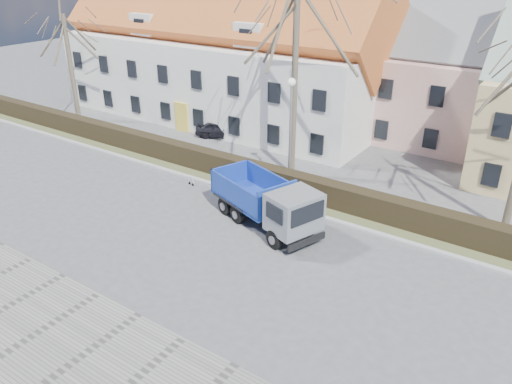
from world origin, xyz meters
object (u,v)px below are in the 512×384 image
Objects in this scene: streetlight at (290,134)px; cart_frame at (189,179)px; dump_truck at (262,199)px; parked_car_a at (221,129)px.

streetlight is 9.18× the size of cart_frame.
dump_truck is 13.15m from parked_car_a.
parked_car_a is (-9.57, 8.98, -0.69)m from dump_truck.
dump_truck is at bearing -13.23° from cart_frame.
streetlight is at bearing 124.09° from dump_truck.
streetlight is (-1.17, 4.52, 1.85)m from dump_truck.
streetlight is at bearing -137.86° from parked_car_a.
streetlight reaches higher than parked_car_a.
cart_frame is (-4.90, -3.10, -2.84)m from streetlight.
cart_frame is (-6.08, 1.43, -0.99)m from dump_truck.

